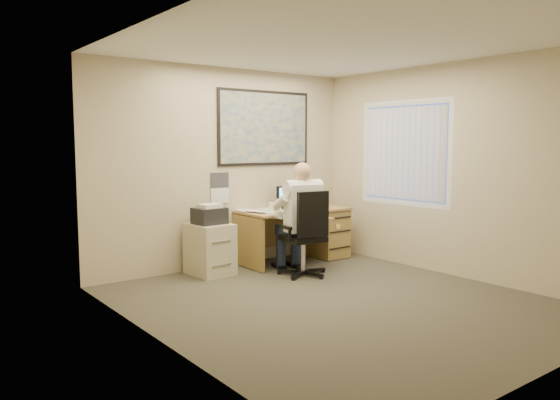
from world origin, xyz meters
TOP-DOWN VIEW (x-y plane):
  - room_shell at (0.00, 0.00)m, footprint 4.00×4.50m
  - desk at (1.23, 1.90)m, footprint 1.60×0.97m
  - world_map at (0.65, 2.23)m, footprint 1.56×0.03m
  - wall_calendar at (-0.10, 2.24)m, footprint 0.28×0.01m
  - window_blinds at (1.97, 0.80)m, footprint 0.06×1.40m
  - filing_cabinet at (-0.45, 1.91)m, footprint 0.50×0.59m
  - office_chair at (0.48, 1.10)m, footprint 0.75×0.75m
  - person at (0.47, 1.18)m, footprint 0.78×0.99m

SIDE VIEW (x-z plane):
  - office_chair at x=0.48m, z-range -0.23..0.87m
  - filing_cabinet at x=-0.45m, z-range -0.07..0.85m
  - desk at x=1.23m, z-range -0.10..0.97m
  - person at x=0.47m, z-range 0.00..1.44m
  - wall_calendar at x=-0.10m, z-range 0.87..1.29m
  - room_shell at x=0.00m, z-range 0.00..2.70m
  - window_blinds at x=1.97m, z-range 0.90..2.20m
  - world_map at x=0.65m, z-range 1.37..2.43m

